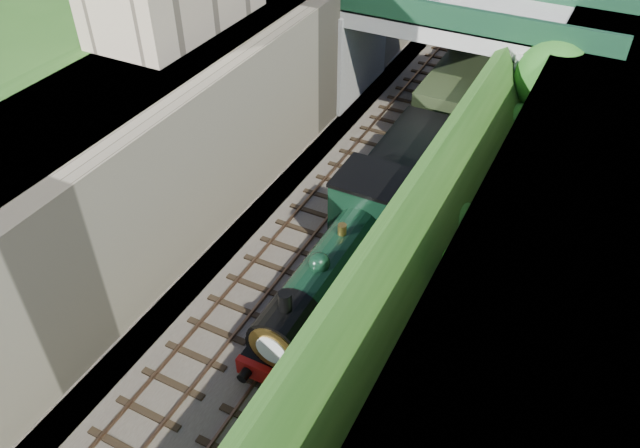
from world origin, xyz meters
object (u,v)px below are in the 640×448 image
(locomotive, at_px, (339,265))
(tender, at_px, (409,170))
(tree, at_px, (556,79))
(road_bridge, at_px, (466,49))

(locomotive, distance_m, tender, 7.37)
(tree, relative_size, tender, 1.10)
(road_bridge, distance_m, locomotive, 15.93)
(road_bridge, height_order, locomotive, road_bridge)
(road_bridge, bearing_deg, tender, -88.26)
(tender, bearing_deg, locomotive, -90.00)
(road_bridge, relative_size, tender, 2.67)
(road_bridge, xyz_separation_m, tender, (0.26, -8.42, -2.46))
(locomotive, bearing_deg, tree, 70.22)
(tree, relative_size, locomotive, 0.65)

